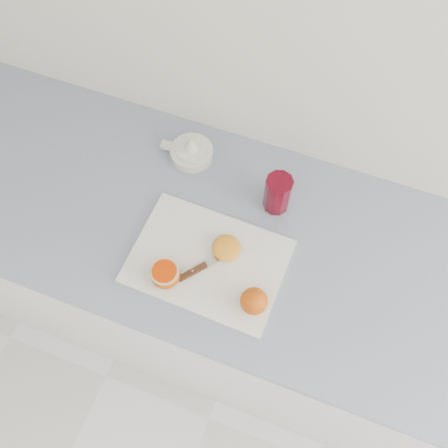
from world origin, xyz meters
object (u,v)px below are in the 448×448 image
(cutting_board, at_px, (208,261))
(red_tumbler, at_px, (277,194))
(counter, at_px, (204,280))
(half_orange, at_px, (165,274))
(citrus_juicer, at_px, (191,151))

(cutting_board, xyz_separation_m, red_tumbler, (0.11, 0.22, 0.05))
(counter, height_order, cutting_board, cutting_board)
(cutting_board, distance_m, red_tumbler, 0.25)
(counter, bearing_deg, cutting_board, -55.93)
(half_orange, height_order, citrus_juicer, citrus_juicer)
(half_orange, relative_size, citrus_juicer, 0.48)
(citrus_juicer, bearing_deg, cutting_board, -60.25)
(citrus_juicer, relative_size, red_tumbler, 1.30)
(half_orange, bearing_deg, red_tumbler, 58.10)
(cutting_board, xyz_separation_m, citrus_juicer, (-0.16, 0.29, 0.02))
(citrus_juicer, xyz_separation_m, red_tumbler, (0.27, -0.07, 0.03))
(counter, height_order, red_tumbler, red_tumbler)
(half_orange, bearing_deg, citrus_juicer, 103.06)
(counter, bearing_deg, citrus_juicer, 117.14)
(citrus_juicer, distance_m, red_tumbler, 0.28)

